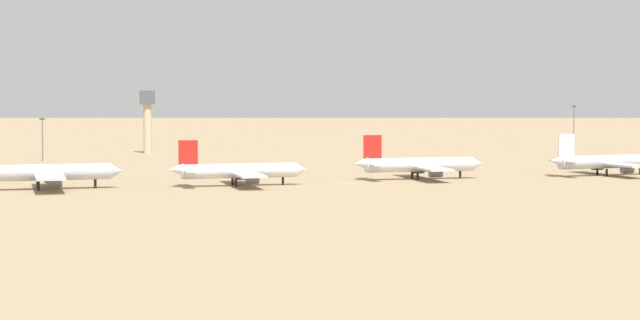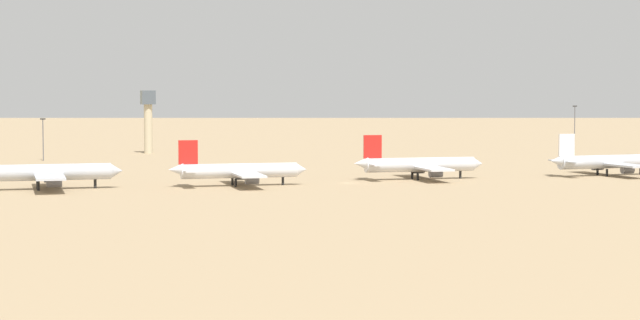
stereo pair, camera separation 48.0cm
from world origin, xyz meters
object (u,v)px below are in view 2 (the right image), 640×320
at_px(parked_jet_red_3, 238,171).
at_px(light_pole_east, 575,124).
at_px(parked_jet_white_2, 43,173).
at_px(parked_jet_red_4, 419,165).
at_px(parked_jet_white_5, 606,162).
at_px(control_tower, 148,115).
at_px(light_pole_mid, 43,136).

distance_m(parked_jet_red_3, light_pole_east, 216.31).
distance_m(parked_jet_white_2, parked_jet_red_4, 98.75).
height_order(parked_jet_red_4, parked_jet_white_5, parked_jet_red_4).
distance_m(parked_jet_red_3, control_tower, 154.31).
xyz_separation_m(control_tower, light_pole_east, (171.46, -27.04, -4.32)).
distance_m(parked_jet_red_4, control_tower, 157.04).
bearing_deg(control_tower, light_pole_mid, -140.95).
height_order(parked_jet_white_5, light_pole_east, light_pole_east).
height_order(control_tower, light_pole_east, control_tower).
bearing_deg(parked_jet_red_3, light_pole_mid, 111.53).
bearing_deg(control_tower, parked_jet_white_5, -56.17).
bearing_deg(light_pole_mid, parked_jet_white_2, -94.46).
height_order(light_pole_mid, light_pole_east, light_pole_east).
bearing_deg(parked_jet_white_2, parked_jet_red_3, -4.31).
bearing_deg(parked_jet_white_2, control_tower, 73.44).
distance_m(parked_jet_white_5, light_pole_mid, 188.28).
height_order(parked_jet_red_3, light_pole_mid, light_pole_mid).
relative_size(parked_jet_red_3, light_pole_mid, 2.42).
distance_m(parked_jet_red_3, parked_jet_red_4, 51.66).
xyz_separation_m(parked_jet_red_4, parked_jet_white_5, (55.34, -4.68, -0.05)).
xyz_separation_m(parked_jet_red_4, control_tower, (-47.81, 149.21, 10.63)).
distance_m(control_tower, light_pole_east, 173.63).
bearing_deg(parked_jet_white_5, parked_jet_white_2, 176.37).
bearing_deg(parked_jet_white_5, control_tower, 122.26).
xyz_separation_m(control_tower, light_pole_mid, (-42.03, -34.10, -6.10)).
bearing_deg(parked_jet_white_2, light_pole_mid, 87.93).
relative_size(parked_jet_white_2, light_pole_east, 2.12).
bearing_deg(parked_jet_red_3, light_pole_east, 39.68).
height_order(parked_jet_white_2, parked_jet_red_3, parked_jet_white_2).
xyz_separation_m(parked_jet_white_2, light_pole_mid, (8.91, 114.24, 4.36)).
xyz_separation_m(parked_jet_red_4, light_pole_east, (123.65, 122.17, 6.30)).
xyz_separation_m(parked_jet_white_2, parked_jet_red_3, (47.30, -5.56, -0.31)).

